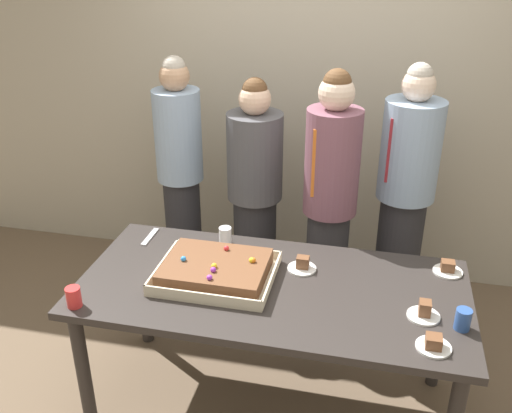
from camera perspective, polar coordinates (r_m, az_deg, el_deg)
ground_plane at (r=3.36m, az=1.44°, el=-19.15°), size 12.00×12.00×0.00m
interior_back_panel at (r=4.05m, az=6.35°, el=13.24°), size 8.00×0.12×3.00m
party_table at (r=2.90m, az=1.59°, el=-9.31°), size 1.92×0.91×0.79m
sheet_cake at (r=2.89m, az=-4.05°, el=-6.38°), size 0.58×0.47×0.12m
plated_slice_near_left at (r=2.57m, az=17.32°, el=-13.00°), size 0.15×0.15×0.06m
plated_slice_near_right at (r=2.74m, az=16.45°, el=-10.08°), size 0.15×0.15×0.08m
plated_slice_far_left at (r=3.10m, az=18.61°, el=-5.91°), size 0.15×0.15×0.06m
plated_slice_far_right at (r=2.98m, az=4.65°, el=-5.90°), size 0.15×0.15×0.07m
drink_cup_nearest at (r=2.70m, az=19.97°, el=-10.55°), size 0.07×0.07×0.10m
drink_cup_middle at (r=3.19m, az=-3.09°, el=-2.94°), size 0.07×0.07×0.10m
drink_cup_far_end at (r=2.81m, az=-17.76°, el=-8.62°), size 0.07×0.07×0.10m
cake_server_utensil at (r=3.32m, az=-10.54°, el=-2.99°), size 0.03×0.20×0.01m
person_serving_front at (r=3.72m, az=-0.11°, el=1.07°), size 0.36×0.36×1.59m
person_green_shirt_behind at (r=3.64m, az=14.62°, el=0.82°), size 0.35×0.35×1.72m
person_striped_tie_right at (r=3.89m, az=-7.55°, el=3.06°), size 0.31×0.31×1.69m
person_far_right_suit at (r=3.44m, az=7.37°, el=0.17°), size 0.32×0.32×1.71m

